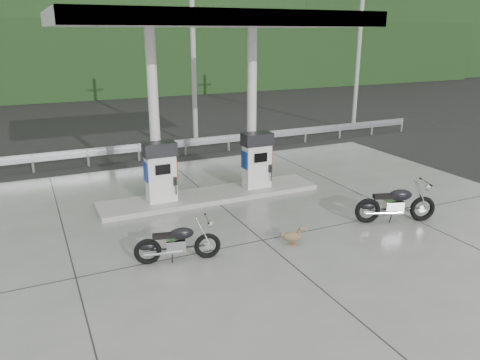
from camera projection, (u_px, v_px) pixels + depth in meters
name	position (u px, v px, depth m)	size (l,w,h in m)	color
ground	(246.00, 227.00, 12.66)	(160.00, 160.00, 0.00)	black
forecourt_apron	(246.00, 226.00, 12.65)	(18.00, 14.00, 0.02)	slate
pump_island	(211.00, 195.00, 14.79)	(7.00, 1.40, 0.15)	gray
gas_pump_left	(161.00, 172.00, 13.85)	(0.95, 0.55, 1.80)	silver
gas_pump_right	(257.00, 160.00, 15.14)	(0.95, 0.55, 1.80)	silver
canopy_column_left	(154.00, 116.00, 13.71)	(0.30, 0.30, 5.00)	white
canopy_column_right	(252.00, 109.00, 15.00)	(0.30, 0.30, 5.00)	white
canopy_roof	(208.00, 19.00, 13.20)	(8.50, 5.00, 0.40)	silver
guardrail	(162.00, 141.00, 19.36)	(26.00, 0.16, 1.42)	#ADAFB5
road	(143.00, 141.00, 22.60)	(60.00, 7.00, 0.01)	black
utility_pole_b	(193.00, 57.00, 20.46)	(0.22, 0.22, 8.00)	gray
utility_pole_c	(359.00, 53.00, 24.08)	(0.22, 0.22, 8.00)	gray
tree_band	(85.00, 58.00, 37.68)	(80.00, 6.00, 6.00)	black
forested_hills	(58.00, 70.00, 64.52)	(100.00, 40.00, 140.00)	black
motorcycle_left	(178.00, 243.00, 10.61)	(1.84, 0.58, 0.87)	black
motorcycle_right	(396.00, 204.00, 12.81)	(2.12, 0.67, 1.01)	black
duck	(292.00, 237.00, 11.49)	(0.57, 0.16, 0.41)	brown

